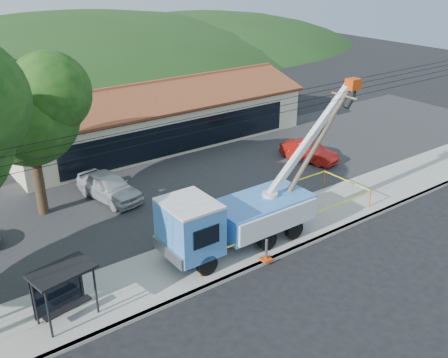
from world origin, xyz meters
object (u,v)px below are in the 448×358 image
utility_truck (235,216)px  car_red (308,162)px  leaning_pole (312,152)px  car_silver (111,200)px  bus_shelter (61,282)px

utility_truck → car_red: bearing=28.5°
leaning_pole → car_red: 9.54m
car_silver → car_red: 13.86m
utility_truck → car_silver: utility_truck is taller
bus_shelter → car_silver: bus_shelter is taller
leaning_pole → car_silver: size_ratio=1.55×
bus_shelter → car_red: 20.46m
car_silver → car_red: car_silver is taller
bus_shelter → car_silver: bearing=46.4°
leaning_pole → car_red: bearing=44.6°
leaning_pole → utility_truck: bearing=178.6°
bus_shelter → leaning_pole: bearing=-9.5°
car_red → utility_truck: bearing=-164.3°
car_silver → car_red: bearing=-22.4°
utility_truck → bus_shelter: size_ratio=4.46×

